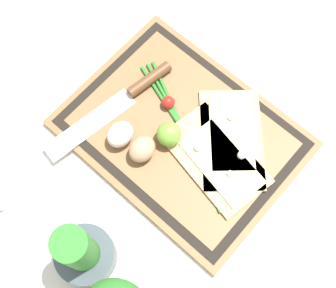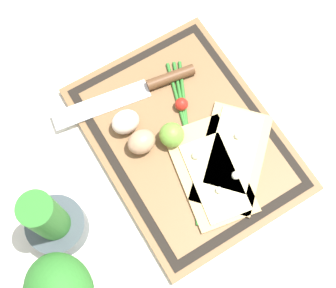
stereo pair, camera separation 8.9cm
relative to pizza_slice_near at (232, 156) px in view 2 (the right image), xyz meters
The scene contains 11 objects.
ground_plane 0.10m from the pizza_slice_near, 33.46° to the left, with size 6.00×6.00×0.00m, color silver.
cutting_board 0.10m from the pizza_slice_near, 33.46° to the left, with size 0.44×0.34×0.02m.
pizza_slice_near is the anchor object (origin of this frame).
pizza_slice_far 0.06m from the pizza_slice_near, 97.36° to the left, with size 0.22×0.15×0.02m.
knife 0.22m from the pizza_slice_near, 16.96° to the left, with size 0.08×0.30×0.02m.
egg_brown 0.18m from the pizza_slice_near, 51.54° to the left, with size 0.05×0.06×0.05m, color tan.
egg_pink 0.21m from the pizza_slice_near, 41.77° to the left, with size 0.05×0.06×0.05m, color beige.
lime 0.12m from the pizza_slice_near, 41.80° to the left, with size 0.05×0.05×0.05m, color #70A838.
cherry_tomato_red 0.14m from the pizza_slice_near, 11.52° to the left, with size 0.03×0.03×0.03m, color red.
scallion_bunch 0.09m from the pizza_slice_near, 38.18° to the left, with size 0.32×0.15×0.01m.
herb_pot 0.35m from the pizza_slice_near, 81.64° to the left, with size 0.11×0.11×0.19m.
Camera 2 is at (-0.26, 0.20, 0.87)m, focal length 50.00 mm.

